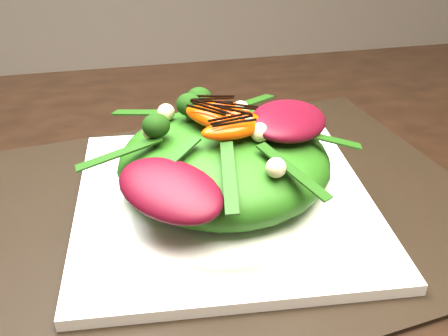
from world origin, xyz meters
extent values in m
cube|color=black|center=(0.00, 0.00, 0.73)|extent=(1.60, 0.90, 0.75)
cube|color=black|center=(0.09, 0.02, 0.75)|extent=(0.57, 0.46, 0.00)
cube|color=white|center=(0.09, 0.02, 0.76)|extent=(0.31, 0.31, 0.01)
cylinder|color=white|center=(0.09, 0.02, 0.77)|extent=(0.27, 0.27, 0.02)
ellipsoid|color=#276011|center=(0.09, 0.02, 0.81)|extent=(0.25, 0.25, 0.07)
ellipsoid|color=#490714|center=(0.15, 0.01, 0.84)|extent=(0.11, 0.11, 0.02)
ellipsoid|color=#DF3903|center=(0.07, 0.05, 0.85)|extent=(0.06, 0.03, 0.01)
sphere|color=#0E370A|center=(0.03, 0.06, 0.85)|extent=(0.04, 0.04, 0.04)
sphere|color=beige|center=(0.10, -0.02, 0.85)|extent=(0.02, 0.02, 0.02)
cube|color=black|center=(0.07, 0.05, 0.85)|extent=(0.04, 0.01, 0.00)
camera|label=1|loc=(0.00, -0.41, 1.06)|focal=42.00mm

